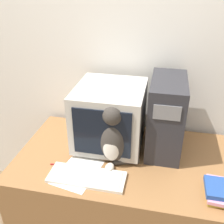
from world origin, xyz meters
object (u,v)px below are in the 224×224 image
Objects in this scene: keyboard at (87,177)px; pen at (63,165)px; crt_monitor at (110,116)px; cat at (114,138)px; computer_tower at (166,116)px; book_stack at (219,191)px.

keyboard is 2.94× the size of pen.
cat is at bearing -71.56° from crt_monitor.
computer_tower reaches higher than keyboard.
crt_monitor is 2.07× the size of book_stack.
book_stack is (0.59, -0.17, -0.14)m from cat.
cat is 2.69× the size of pen.
crt_monitor is at bearing -175.91° from computer_tower.
cat is 0.35m from pen.
crt_monitor is at bearing 151.68° from book_stack.
keyboard is at bearing -178.67° from book_stack.
keyboard is (-0.05, -0.37, -0.20)m from crt_monitor.
book_stack is (0.71, 0.02, 0.03)m from keyboard.
book_stack is (0.30, -0.38, -0.20)m from computer_tower.
computer_tower reaches higher than pen.
pen is (-0.29, -0.10, -0.17)m from cat.
computer_tower reaches higher than cat.
cat reaches higher than keyboard.
computer_tower is 0.70m from pen.
cat is (0.12, 0.18, 0.16)m from keyboard.
crt_monitor is 0.42m from pen.
pen is (-0.58, -0.31, -0.23)m from computer_tower.
crt_monitor reaches higher than cat.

